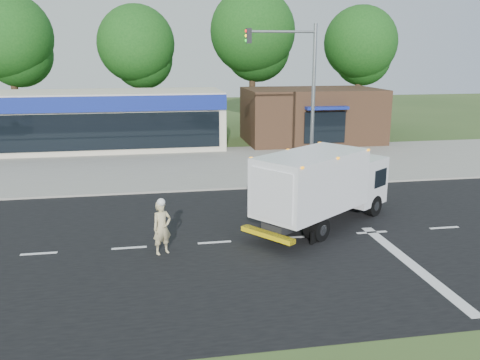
{
  "coord_description": "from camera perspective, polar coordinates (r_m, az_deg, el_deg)",
  "views": [
    {
      "loc": [
        -5.08,
        -17.0,
        6.63
      ],
      "look_at": [
        -1.67,
        2.29,
        1.7
      ],
      "focal_mm": 38.0,
      "sensor_mm": 36.0,
      "label": 1
    }
  ],
  "objects": [
    {
      "name": "ems_box_truck",
      "position": [
        19.8,
        9.21,
        -0.33
      ],
      "size": [
        6.74,
        5.78,
        3.03
      ],
      "rotation": [
        0.0,
        0.0,
        0.64
      ],
      "color": "black",
      "rests_on": "ground"
    },
    {
      "name": "lane_markings",
      "position": [
        18.16,
        11.55,
        -7.52
      ],
      "size": [
        55.2,
        7.0,
        0.01
      ],
      "color": "silver",
      "rests_on": "road_asphalt"
    },
    {
      "name": "road_asphalt",
      "position": [
        18.94,
        6.22,
        -6.43
      ],
      "size": [
        60.0,
        14.0,
        0.02
      ],
      "primitive_type": "cube",
      "color": "black",
      "rests_on": "ground"
    },
    {
      "name": "ground",
      "position": [
        18.94,
        6.22,
        -6.45
      ],
      "size": [
        120.0,
        120.0,
        0.0
      ],
      "primitive_type": "plane",
      "color": "#385123",
      "rests_on": "ground"
    },
    {
      "name": "background_trees",
      "position": [
        45.36,
        -4.86,
        15.04
      ],
      "size": [
        36.77,
        7.39,
        12.1
      ],
      "color": "#332114",
      "rests_on": "ground"
    },
    {
      "name": "parking_apron",
      "position": [
        32.1,
        -0.72,
        2.23
      ],
      "size": [
        60.0,
        9.0,
        0.02
      ],
      "primitive_type": "cube",
      "color": "gray",
      "rests_on": "ground"
    },
    {
      "name": "emergency_worker",
      "position": [
        17.28,
        -8.75,
        -5.22
      ],
      "size": [
        0.79,
        0.68,
        1.95
      ],
      "rotation": [
        0.0,
        0.0,
        0.44
      ],
      "color": "#CAB986",
      "rests_on": "ground"
    },
    {
      "name": "sidewalk",
      "position": [
        26.53,
        1.31,
        -0.21
      ],
      "size": [
        60.0,
        2.4,
        0.12
      ],
      "primitive_type": "cube",
      "color": "gray",
      "rests_on": "ground"
    },
    {
      "name": "traffic_signal_pole",
      "position": [
        25.75,
        6.87,
        10.23
      ],
      "size": [
        3.51,
        0.25,
        8.0
      ],
      "color": "gray",
      "rests_on": "ground"
    },
    {
      "name": "brown_storefront",
      "position": [
        39.18,
        8.05,
        7.21
      ],
      "size": [
        10.0,
        6.7,
        4.0
      ],
      "color": "#382316",
      "rests_on": "ground"
    },
    {
      "name": "retail_strip_mall",
      "position": [
        37.42,
        -16.09,
        6.5
      ],
      "size": [
        18.0,
        6.2,
        4.0
      ],
      "color": "beige",
      "rests_on": "ground"
    }
  ]
}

